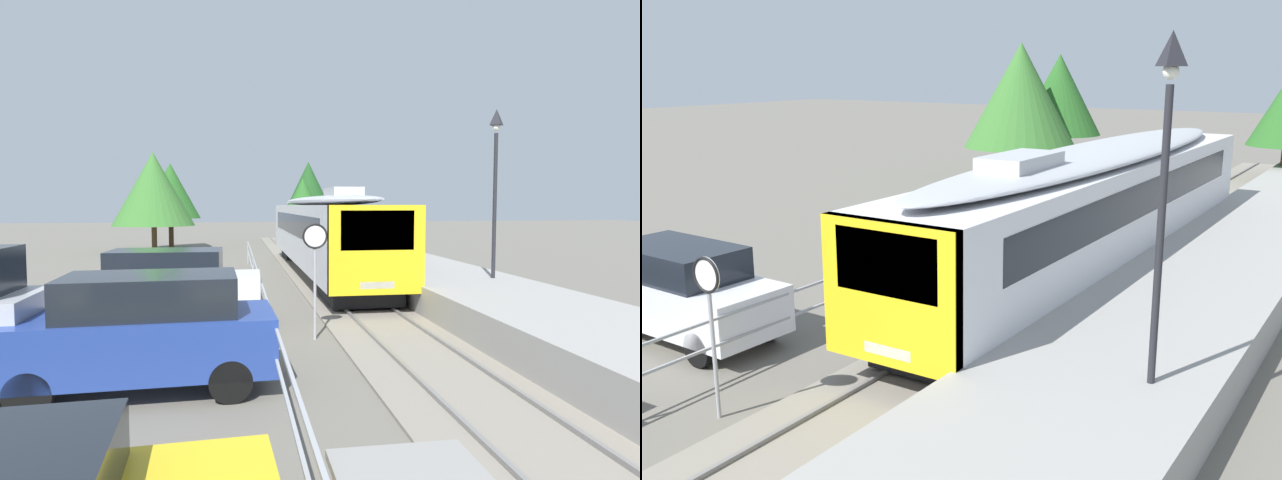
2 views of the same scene
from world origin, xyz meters
TOP-DOWN VIEW (x-y plane):
  - ground_plane at (-3.00, 22.00)m, footprint 160.00×160.00m
  - track_rails at (0.00, 22.00)m, footprint 3.20×60.00m
  - commuter_train at (0.00, 24.77)m, footprint 2.82×19.25m
  - station_platform at (3.25, 22.00)m, footprint 3.90×60.00m
  - platform_lamp_mid_platform at (4.20, 16.58)m, footprint 0.34×0.34m
  - speed_limit_sign at (-2.08, 13.30)m, footprint 0.61×0.10m
  - carpark_fence at (-3.30, 12.00)m, footprint 0.06×36.06m
  - parked_suv_blue at (-5.55, 10.34)m, footprint 4.67×2.09m
  - parked_suv_white at (-5.65, 15.46)m, footprint 4.66×2.05m
  - tree_behind_carpark at (-9.49, 38.14)m, footprint 5.50×5.50m
  - tree_behind_station_far at (2.53, 47.71)m, footprint 4.60×4.60m
  - tree_distant_left at (-8.68, 40.87)m, footprint 4.32×4.32m
  - tree_distant_centre at (1.68, 45.09)m, footprint 3.83×3.83m

SIDE VIEW (x-z plane):
  - ground_plane at x=-3.00m, z-range 0.00..0.00m
  - track_rails at x=0.00m, z-range -0.04..0.10m
  - station_platform at x=3.25m, z-range 0.00..0.90m
  - carpark_fence at x=-3.30m, z-range 0.28..1.53m
  - parked_suv_blue at x=-5.55m, z-range 0.04..2.08m
  - parked_suv_white at x=-5.65m, z-range 0.04..2.08m
  - speed_limit_sign at x=-2.08m, z-range 0.72..3.53m
  - commuter_train at x=0.00m, z-range 0.28..4.02m
  - tree_distant_centre at x=1.68m, z-range 0.93..6.45m
  - tree_distant_left at x=-8.68m, z-range 1.12..7.44m
  - tree_behind_carpark at x=-9.49m, z-range 0.91..7.74m
  - platform_lamp_mid_platform at x=4.20m, z-range 1.95..7.30m
  - tree_behind_station_far at x=2.53m, z-range 1.18..8.29m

